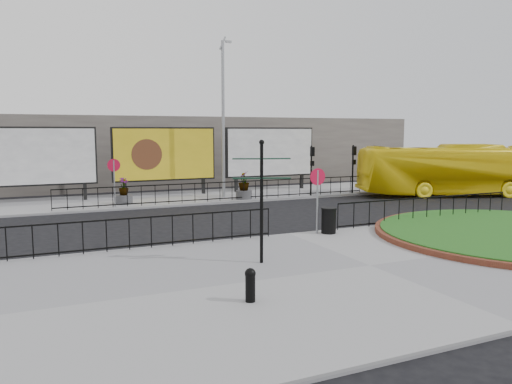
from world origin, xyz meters
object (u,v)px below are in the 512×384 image
billboard_mid (165,154)px  planter_c (244,188)px  litter_bin (329,220)px  planter_a (124,194)px  lamp_post (223,116)px  fingerpost_sign (262,189)px  bus (452,170)px  bollard (250,283)px

billboard_mid → planter_c: size_ratio=3.92×
litter_bin → planter_a: (-5.77, 11.04, 0.02)m
billboard_mid → lamp_post: size_ratio=0.67×
lamp_post → planter_c: 4.34m
litter_bin → planter_c: 10.30m
billboard_mid → fingerpost_sign: billboard_mid is taller
bus → planter_c: bus is taller
lamp_post → bus: (13.32, -4.48, -3.24)m
bus → planter_c: (-12.60, 3.14, -0.83)m
lamp_post → planter_c: bearing=-61.6°
bollard → planter_c: bearing=67.6°
bus → fingerpost_sign: bearing=140.0°
fingerpost_sign → planter_a: bearing=119.4°
lamp_post → litter_bin: lamp_post is taller
fingerpost_sign → planter_a: (-1.65, 13.87, -1.66)m
fingerpost_sign → litter_bin: 5.28m
lamp_post → planter_c: lamp_post is taller
bus → planter_a: size_ratio=8.10×
bollard → planter_a: size_ratio=0.55×
fingerpost_sign → planter_c: bearing=91.9°
bus → planter_c: size_ratio=7.21×
billboard_mid → lamp_post: 4.23m
bollard → litter_bin: (5.78, 5.81, 0.07)m
billboard_mid → planter_a: bearing=-138.6°
bus → bollard: bearing=144.4°
billboard_mid → bollard: (-2.89, -19.38, -2.05)m
lamp_post → bollard: 18.87m
planter_c → planter_a: bearing=173.3°
billboard_mid → planter_a: size_ratio=4.41×
bollard → litter_bin: litter_bin is taller
fingerpost_sign → bollard: size_ratio=4.63×
fingerpost_sign → bus: 20.20m
lamp_post → fingerpost_sign: 15.26m
billboard_mid → bus: (16.33, -6.45, -1.01)m
lamp_post → bus: bearing=-18.6°
fingerpost_sign → bollard: bearing=-96.5°
fingerpost_sign → litter_bin: size_ratio=3.69×
bollard → fingerpost_sign: bearing=60.9°
litter_bin → fingerpost_sign: bearing=-145.5°
bus → planter_a: (-19.21, 3.91, -0.95)m
billboard_mid → planter_a: billboard_mid is taller
billboard_mid → bollard: size_ratio=7.95×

